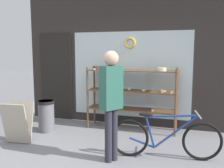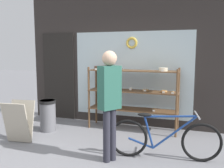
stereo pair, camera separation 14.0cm
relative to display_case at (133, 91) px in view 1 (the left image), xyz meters
name	(u,v)px [view 1 (the left image)]	position (x,y,z in m)	size (l,w,h in m)	color
ground_plane	(81,165)	(-0.34, -1.89, -0.84)	(30.00, 30.00, 0.00)	gray
storefront_facade	(120,43)	(-0.38, 0.36, 1.01)	(4.65, 0.13, 3.84)	#2D2826
display_case	(133,91)	(0.00, 0.00, 0.00)	(1.89, 0.45, 1.35)	brown
bicycle	(165,138)	(0.81, -1.29, -0.51)	(1.70, 0.46, 0.74)	black
sandwich_board	(18,123)	(-1.80, -1.43, -0.45)	(0.52, 0.43, 0.76)	#B2A893
pedestrian	(111,97)	(0.04, -1.63, 0.15)	(0.33, 0.37, 1.68)	#282833
trash_bin	(46,115)	(-1.68, -0.68, -0.48)	(0.35, 0.35, 0.65)	slate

